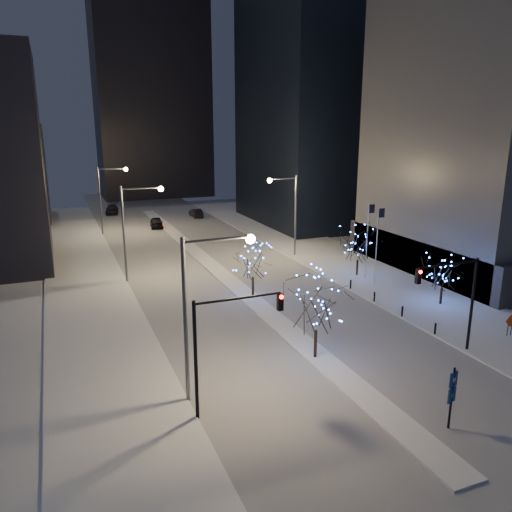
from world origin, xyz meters
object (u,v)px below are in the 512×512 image
holiday_tree_plaza_far (358,246)px  wayfinding_sign (452,392)px  street_lamp_w_near (203,296)px  car_near (157,223)px  holiday_tree_plaza_near (443,274)px  traffic_signal_west (223,336)px  car_far (112,210)px  street_lamp_east (289,205)px  car_mid (196,213)px  traffic_signal_east (457,291)px  construction_sign (510,323)px  street_lamp_w_far (107,191)px  street_lamp_w_mid (134,220)px  holiday_tree_median_near (317,304)px  holiday_tree_median_far (253,262)px

holiday_tree_plaza_far → wayfinding_sign: holiday_tree_plaza_far is taller
street_lamp_w_near → wayfinding_sign: size_ratio=2.77×
car_near → holiday_tree_plaza_near: (16.94, -44.85, 2.13)m
traffic_signal_west → car_far: traffic_signal_west is taller
street_lamp_east → car_mid: street_lamp_east is taller
street_lamp_w_near → car_far: street_lamp_w_near is taller
traffic_signal_east → construction_sign: traffic_signal_east is taller
street_lamp_east → traffic_signal_west: 35.30m
traffic_signal_west → street_lamp_w_far: bearing=90.5°
street_lamp_w_near → street_lamp_east: bearing=55.8°
street_lamp_w_near → construction_sign: bearing=-0.9°
street_lamp_w_near → car_mid: size_ratio=2.22×
traffic_signal_east → street_lamp_w_mid: bearing=124.5°
car_near → holiday_tree_median_near: size_ratio=0.75×
street_lamp_w_mid → traffic_signal_east: size_ratio=1.43×
street_lamp_w_near → holiday_tree_median_far: size_ratio=2.01×
street_lamp_east → wayfinding_sign: size_ratio=2.77×
street_lamp_w_mid → traffic_signal_west: bearing=-88.9°
street_lamp_w_far → traffic_signal_east: 54.07m
car_mid → holiday_tree_plaza_near: size_ratio=1.04×
traffic_signal_west → holiday_tree_plaza_near: bearing=21.1°
street_lamp_east → wayfinding_sign: (-7.74, -36.00, -4.24)m
street_lamp_east → holiday_tree_median_far: size_ratio=2.01×
traffic_signal_east → holiday_tree_median_near: bearing=161.7°
street_lamp_w_mid → wayfinding_sign: bearing=-71.1°
traffic_signal_west → holiday_tree_plaza_near: size_ratio=1.61×
street_lamp_w_near → wayfinding_sign: street_lamp_w_near is taller
street_lamp_east → construction_sign: size_ratio=5.69×
construction_sign → street_lamp_east: bearing=98.4°
street_lamp_w_mid → street_lamp_w_far: size_ratio=1.00×
traffic_signal_west → holiday_tree_median_far: bearing=63.4°
street_lamp_east → wayfinding_sign: 37.07m
street_lamp_w_near → street_lamp_east: size_ratio=1.00×
car_far → holiday_tree_plaza_far: holiday_tree_plaza_far is taller
street_lamp_w_mid → traffic_signal_east: street_lamp_w_mid is taller
construction_sign → street_lamp_w_near: bearing=177.1°
holiday_tree_plaza_near → wayfinding_sign: size_ratio=1.21×
street_lamp_w_near → holiday_tree_plaza_far: (22.34, 17.75, -3.09)m
street_lamp_east → traffic_signal_west: size_ratio=1.43×
street_lamp_w_near → holiday_tree_median_near: 9.17m
holiday_tree_median_near → wayfinding_sign: size_ratio=1.75×
holiday_tree_median_near → car_near: bearing=91.3°
holiday_tree_median_near → holiday_tree_plaza_far: 20.86m
holiday_tree_plaza_far → holiday_tree_median_far: bearing=-171.7°
car_near → wayfinding_sign: (3.84, -60.08, 1.40)m
street_lamp_w_near → car_mid: 61.33m
holiday_tree_median_near → construction_sign: (15.63, -2.44, -2.90)m
street_lamp_w_mid → holiday_tree_plaza_near: bearing=-36.1°
holiday_tree_plaza_near → holiday_tree_median_far: bearing=149.9°
street_lamp_w_far → car_mid: street_lamp_w_far is taller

